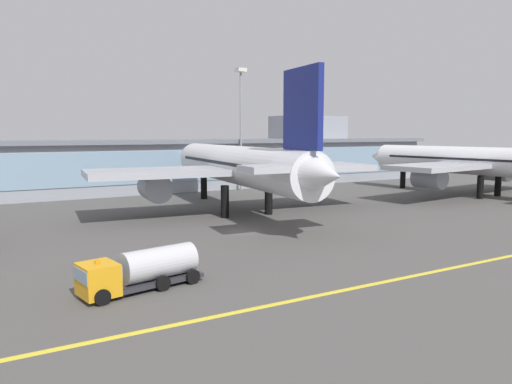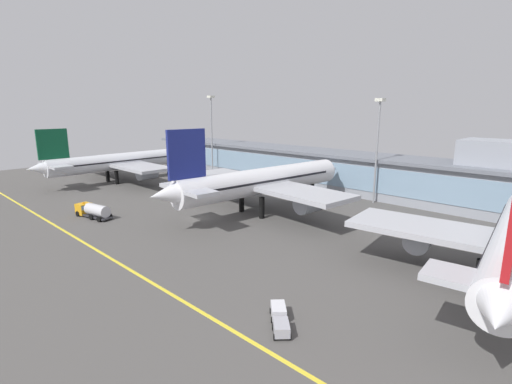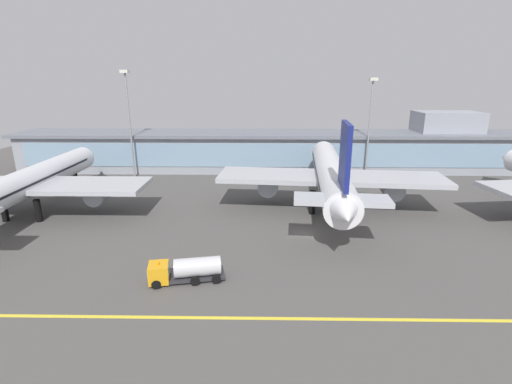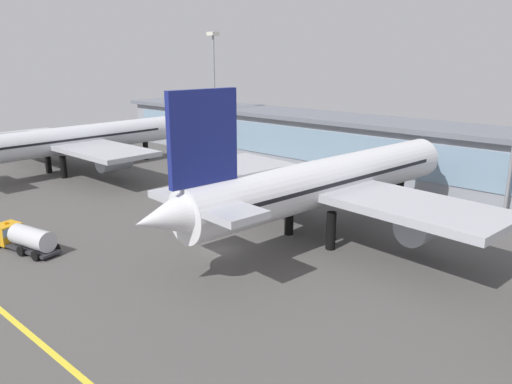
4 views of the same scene
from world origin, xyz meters
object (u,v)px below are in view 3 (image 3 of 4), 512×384
apron_light_mast_west (128,110)px  apron_light_mast_centre (370,114)px  airliner_near_right (331,175)px  fuel_tanker_truck (184,270)px  airliner_near_left (27,183)px

apron_light_mast_west → apron_light_mast_centre: (57.47, 0.97, -0.94)m
apron_light_mast_west → airliner_near_right: bearing=-27.6°
airliner_near_right → apron_light_mast_west: (-44.41, 23.21, 9.85)m
apron_light_mast_west → apron_light_mast_centre: 57.49m
fuel_tanker_truck → apron_light_mast_centre: 63.30m
airliner_near_right → apron_light_mast_west: bearing=67.6°
airliner_near_right → apron_light_mast_centre: apron_light_mast_centre is taller
airliner_near_right → apron_light_mast_centre: size_ratio=2.11×
apron_light_mast_centre → fuel_tanker_truck: bearing=-124.6°
airliner_near_left → apron_light_mast_west: (9.44, 27.46, 10.52)m
airliner_near_right → fuel_tanker_truck: (-22.02, -26.61, -5.12)m
apron_light_mast_centre → apron_light_mast_west: bearing=-179.0°
apron_light_mast_centre → airliner_near_left: bearing=-157.0°
apron_light_mast_west → apron_light_mast_centre: bearing=1.0°
apron_light_mast_west → fuel_tanker_truck: bearing=-65.8°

